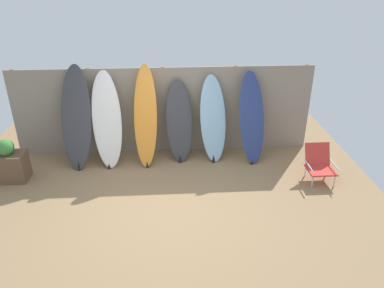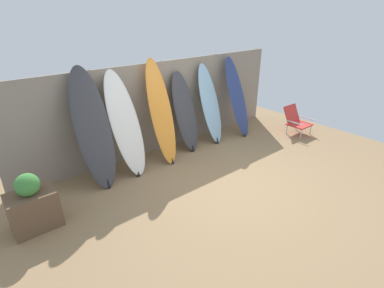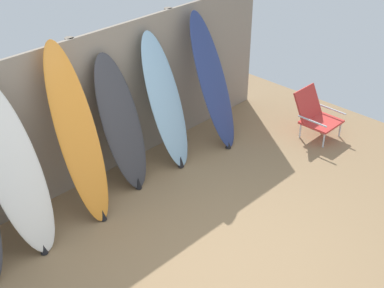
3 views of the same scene
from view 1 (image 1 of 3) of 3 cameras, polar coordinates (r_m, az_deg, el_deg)
name	(u,v)px [view 1 (image 1 of 3)]	position (r m, az deg, el deg)	size (l,w,h in m)	color
ground	(165,204)	(6.39, -4.08, -9.05)	(7.68, 7.68, 0.00)	#8E704C
fence_back	(164,110)	(7.74, -4.30, 5.12)	(6.08, 0.11, 1.80)	gray
surfboard_charcoal_0	(76,118)	(7.51, -17.21, 3.74)	(0.61, 0.78, 1.94)	#38383D
surfboard_white_1	(107,120)	(7.42, -12.83, 3.55)	(0.64, 0.79, 1.81)	white
surfboard_orange_2	(146,117)	(7.31, -7.10, 4.10)	(0.49, 0.74, 1.93)	orange
surfboard_charcoal_3	(179,122)	(7.45, -1.97, 3.41)	(0.59, 0.61, 1.61)	#38383D
surfboard_skyblue_4	(213,120)	(7.46, 3.22, 3.73)	(0.58, 0.65, 1.69)	#8CB7D6
surfboard_navy_5	(252,118)	(7.50, 9.09, 3.92)	(0.58, 0.76, 1.77)	navy
beach_chair	(319,163)	(7.29, 18.81, -2.74)	(0.50, 0.57, 0.64)	silver
planter_box	(9,164)	(7.62, -26.10, -2.69)	(0.60, 0.41, 0.82)	brown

